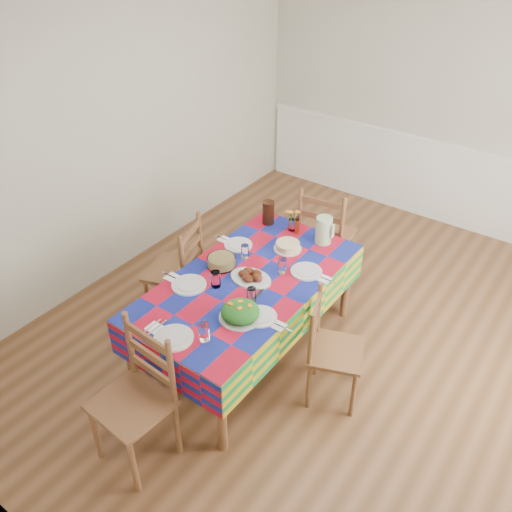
{
  "coord_description": "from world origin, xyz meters",
  "views": [
    {
      "loc": [
        1.49,
        -3.1,
        3.21
      ],
      "look_at": [
        -0.54,
        -0.3,
        0.82
      ],
      "focal_mm": 38.0,
      "sensor_mm": 36.0,
      "label": 1
    }
  ],
  "objects_px": {
    "green_pitcher": "(324,230)",
    "chair_right": "(331,350)",
    "chair_far": "(324,236)",
    "dining_table": "(247,288)",
    "tea_pitcher": "(268,213)",
    "chair_near": "(137,400)",
    "meat_platter": "(251,276)",
    "chair_left": "(178,271)"
  },
  "relations": [
    {
      "from": "green_pitcher",
      "to": "chair_right",
      "type": "height_order",
      "value": "green_pitcher"
    },
    {
      "from": "green_pitcher",
      "to": "chair_right",
      "type": "xyz_separation_m",
      "value": [
        0.56,
        -0.81,
        -0.41
      ]
    },
    {
      "from": "green_pitcher",
      "to": "chair_far",
      "type": "height_order",
      "value": "chair_far"
    },
    {
      "from": "green_pitcher",
      "to": "dining_table",
      "type": "bearing_deg",
      "value": -104.11
    },
    {
      "from": "green_pitcher",
      "to": "tea_pitcher",
      "type": "relative_size",
      "value": 1.11
    },
    {
      "from": "chair_near",
      "to": "green_pitcher",
      "type": "bearing_deg",
      "value": 88.17
    },
    {
      "from": "green_pitcher",
      "to": "tea_pitcher",
      "type": "distance_m",
      "value": 0.55
    },
    {
      "from": "dining_table",
      "to": "chair_far",
      "type": "xyz_separation_m",
      "value": [
        0.01,
        1.18,
        -0.14
      ]
    },
    {
      "from": "green_pitcher",
      "to": "tea_pitcher",
      "type": "bearing_deg",
      "value": -178.41
    },
    {
      "from": "dining_table",
      "to": "chair_right",
      "type": "relative_size",
      "value": 2.1
    },
    {
      "from": "meat_platter",
      "to": "green_pitcher",
      "type": "height_order",
      "value": "green_pitcher"
    },
    {
      "from": "dining_table",
      "to": "chair_right",
      "type": "height_order",
      "value": "chair_right"
    },
    {
      "from": "meat_platter",
      "to": "tea_pitcher",
      "type": "relative_size",
      "value": 1.59
    },
    {
      "from": "meat_platter",
      "to": "chair_near",
      "type": "distance_m",
      "value": 1.23
    },
    {
      "from": "dining_table",
      "to": "chair_right",
      "type": "bearing_deg",
      "value": -1.15
    },
    {
      "from": "chair_right",
      "to": "dining_table",
      "type": "bearing_deg",
      "value": 67.47
    },
    {
      "from": "green_pitcher",
      "to": "chair_far",
      "type": "distance_m",
      "value": 0.55
    },
    {
      "from": "meat_platter",
      "to": "chair_far",
      "type": "distance_m",
      "value": 1.19
    },
    {
      "from": "dining_table",
      "to": "tea_pitcher",
      "type": "height_order",
      "value": "tea_pitcher"
    },
    {
      "from": "green_pitcher",
      "to": "chair_left",
      "type": "bearing_deg",
      "value": -140.74
    },
    {
      "from": "chair_near",
      "to": "chair_left",
      "type": "relative_size",
      "value": 1.04
    },
    {
      "from": "chair_far",
      "to": "chair_right",
      "type": "distance_m",
      "value": 1.41
    },
    {
      "from": "dining_table",
      "to": "chair_far",
      "type": "distance_m",
      "value": 1.19
    },
    {
      "from": "tea_pitcher",
      "to": "chair_near",
      "type": "relative_size",
      "value": 0.21
    },
    {
      "from": "chair_left",
      "to": "tea_pitcher",
      "type": "bearing_deg",
      "value": 133.38
    },
    {
      "from": "dining_table",
      "to": "chair_near",
      "type": "distance_m",
      "value": 1.19
    },
    {
      "from": "chair_left",
      "to": "chair_right",
      "type": "height_order",
      "value": "chair_left"
    },
    {
      "from": "green_pitcher",
      "to": "chair_far",
      "type": "relative_size",
      "value": 0.22
    },
    {
      "from": "chair_near",
      "to": "chair_left",
      "type": "bearing_deg",
      "value": 126.04
    },
    {
      "from": "chair_right",
      "to": "chair_near",
      "type": "bearing_deg",
      "value": 125.82
    },
    {
      "from": "meat_platter",
      "to": "chair_right",
      "type": "distance_m",
      "value": 0.8
    },
    {
      "from": "meat_platter",
      "to": "tea_pitcher",
      "type": "bearing_deg",
      "value": 115.77
    },
    {
      "from": "dining_table",
      "to": "chair_near",
      "type": "bearing_deg",
      "value": -89.85
    },
    {
      "from": "meat_platter",
      "to": "green_pitcher",
      "type": "relative_size",
      "value": 1.44
    },
    {
      "from": "meat_platter",
      "to": "chair_left",
      "type": "bearing_deg",
      "value": -179.55
    },
    {
      "from": "chair_far",
      "to": "chair_right",
      "type": "relative_size",
      "value": 1.16
    },
    {
      "from": "meat_platter",
      "to": "chair_right",
      "type": "bearing_deg",
      "value": -2.77
    },
    {
      "from": "chair_left",
      "to": "green_pitcher",
      "type": "bearing_deg",
      "value": 110.6
    },
    {
      "from": "dining_table",
      "to": "chair_near",
      "type": "xyz_separation_m",
      "value": [
        0.0,
        -1.18,
        -0.15
      ]
    },
    {
      "from": "chair_left",
      "to": "chair_far",
      "type": "bearing_deg",
      "value": 128.32
    },
    {
      "from": "green_pitcher",
      "to": "chair_near",
      "type": "distance_m",
      "value": 2.01
    },
    {
      "from": "chair_far",
      "to": "chair_left",
      "type": "xyz_separation_m",
      "value": [
        -0.76,
        -1.17,
        -0.03
      ]
    }
  ]
}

